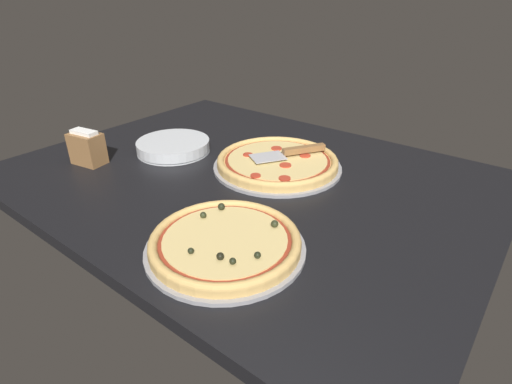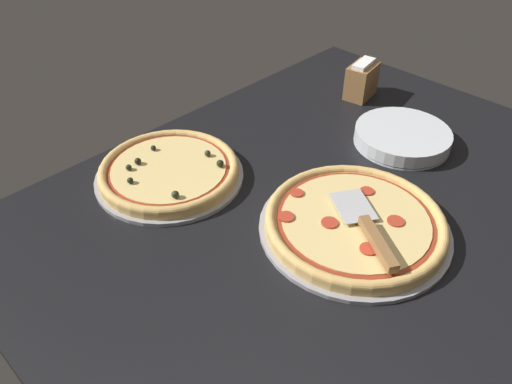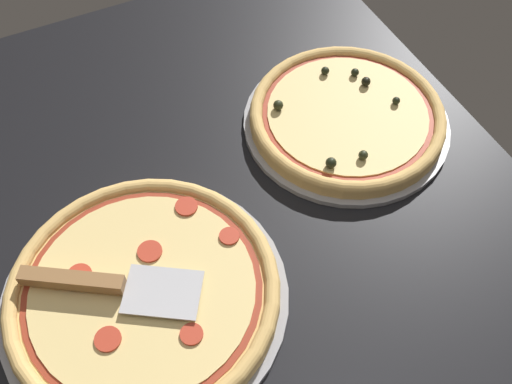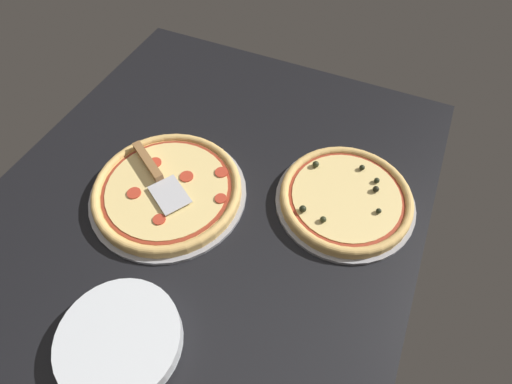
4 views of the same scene
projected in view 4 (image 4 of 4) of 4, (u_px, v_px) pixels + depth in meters
ground_plane at (193, 226)px, 102.90cm from camera, size 144.58×110.90×3.60cm
pizza_pan_front at (169, 194)px, 106.18cm from camera, size 41.46×41.46×1.00cm
pizza_front at (167, 189)px, 104.56cm from camera, size 38.97×38.97×3.01cm
pizza_pan_back at (345, 202)px, 104.66cm from camera, size 36.42×36.42×1.00cm
pizza_back at (346, 197)px, 103.09cm from camera, size 34.23×34.23×4.00cm
serving_spatula at (153, 168)px, 105.81cm from camera, size 17.64×24.06×2.00cm
plate_stack at (120, 340)px, 82.01cm from camera, size 25.52×25.52×4.20cm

